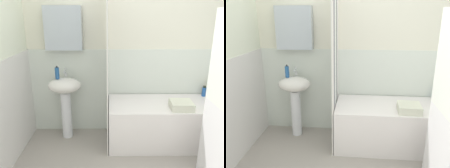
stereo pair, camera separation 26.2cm
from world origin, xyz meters
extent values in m
cube|color=white|center=(0.00, 1.27, 1.20)|extent=(3.60, 0.05, 2.40)
cube|color=silver|center=(0.00, 1.24, 0.60)|extent=(3.60, 0.02, 1.20)
cube|color=silver|center=(-1.02, 1.18, 1.48)|extent=(0.48, 0.12, 0.56)
cube|color=silver|center=(-1.54, 0.34, 0.60)|extent=(0.02, 1.81, 1.20)
cylinder|color=white|center=(-1.02, 1.03, 0.33)|extent=(0.14, 0.14, 0.65)
ellipsoid|color=white|center=(-1.02, 1.03, 0.75)|extent=(0.44, 0.34, 0.20)
cylinder|color=silver|center=(-1.02, 1.13, 0.88)|extent=(0.03, 0.03, 0.05)
cylinder|color=silver|center=(-1.02, 1.08, 0.93)|extent=(0.02, 0.10, 0.02)
sphere|color=silver|center=(-1.02, 1.13, 0.96)|extent=(0.03, 0.03, 0.03)
cylinder|color=#265999|center=(-1.11, 1.01, 0.93)|extent=(0.05, 0.05, 0.15)
sphere|color=#232C2C|center=(-1.11, 1.01, 1.01)|extent=(0.02, 0.02, 0.02)
cube|color=white|center=(0.36, 0.88, 0.28)|extent=(1.61, 0.68, 0.56)
cube|color=white|center=(-0.45, 0.61, 1.00)|extent=(0.01, 0.14, 2.00)
cube|color=gray|center=(-0.45, 0.75, 1.00)|extent=(0.01, 0.14, 2.00)
cube|color=white|center=(-0.45, 0.88, 1.00)|extent=(0.01, 0.14, 2.00)
cube|color=gray|center=(-0.45, 1.02, 1.00)|extent=(0.01, 0.14, 2.00)
cube|color=white|center=(-0.45, 1.15, 1.00)|extent=(0.01, 0.14, 2.00)
cylinder|color=gold|center=(0.97, 1.12, 0.66)|extent=(0.06, 0.06, 0.21)
cylinder|color=#252C2C|center=(0.97, 1.12, 0.78)|extent=(0.04, 0.04, 0.02)
cylinder|color=#2658A4|center=(0.89, 1.13, 0.62)|extent=(0.05, 0.05, 0.13)
cylinder|color=black|center=(0.89, 1.13, 0.70)|extent=(0.04, 0.04, 0.02)
cube|color=silver|center=(0.44, 0.70, 0.60)|extent=(0.28, 0.27, 0.09)
camera|label=1|loc=(-0.43, -1.80, 1.66)|focal=35.92mm
camera|label=2|loc=(-0.17, -1.79, 1.66)|focal=35.92mm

